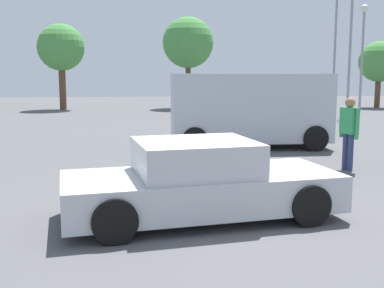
# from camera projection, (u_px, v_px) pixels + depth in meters

# --- Properties ---
(ground_plane) EXTENTS (80.00, 80.00, 0.00)m
(ground_plane) POSITION_uv_depth(u_px,v_px,m) (213.00, 216.00, 7.75)
(ground_plane) COLOR #515154
(sedan_foreground) EXTENTS (4.59, 2.54, 1.25)m
(sedan_foreground) POSITION_uv_depth(u_px,v_px,m) (200.00, 183.00, 7.57)
(sedan_foreground) COLOR #B7BABF
(sedan_foreground) RESTS_ON ground_plane
(van_white) EXTENTS (4.84, 2.21, 2.29)m
(van_white) POSITION_uv_depth(u_px,v_px,m) (249.00, 108.00, 14.80)
(van_white) COLOR #B2B7C1
(van_white) RESTS_ON ground_plane
(pedestrian) EXTENTS (0.38, 0.53, 1.74)m
(pedestrian) POSITION_uv_depth(u_px,v_px,m) (349.00, 127.00, 11.27)
(pedestrian) COLOR navy
(pedestrian) RESTS_ON ground_plane
(light_post_near) EXTENTS (0.44, 0.44, 7.63)m
(light_post_near) POSITION_uv_depth(u_px,v_px,m) (336.00, 28.00, 29.24)
(light_post_near) COLOR gray
(light_post_near) RESTS_ON ground_plane
(light_post_mid) EXTENTS (0.44, 0.44, 7.56)m
(light_post_mid) POSITION_uv_depth(u_px,v_px,m) (351.00, 22.00, 25.24)
(light_post_mid) COLOR gray
(light_post_mid) RESTS_ON ground_plane
(light_post_far) EXTENTS (0.44, 0.44, 6.25)m
(light_post_far) POSITION_uv_depth(u_px,v_px,m) (363.00, 39.00, 27.86)
(light_post_far) COLOR gray
(light_post_far) RESTS_ON ground_plane
(tree_back_left) EXTENTS (2.69, 2.69, 4.41)m
(tree_back_left) POSITION_uv_depth(u_px,v_px,m) (379.00, 62.00, 31.66)
(tree_back_left) COLOR brown
(tree_back_left) RESTS_ON ground_plane
(tree_back_center) EXTENTS (2.94, 2.94, 5.38)m
(tree_back_center) POSITION_uv_depth(u_px,v_px,m) (61.00, 48.00, 29.89)
(tree_back_center) COLOR brown
(tree_back_center) RESTS_ON ground_plane
(tree_back_right) EXTENTS (3.32, 3.32, 5.94)m
(tree_back_right) POSITION_uv_depth(u_px,v_px,m) (188.00, 43.00, 31.10)
(tree_back_right) COLOR brown
(tree_back_right) RESTS_ON ground_plane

